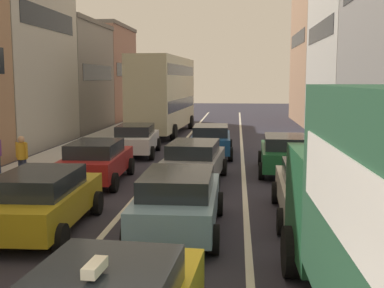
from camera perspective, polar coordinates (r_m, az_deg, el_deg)
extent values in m
cube|color=#B4B4B4|center=(24.77, -13.83, -0.84)|extent=(2.60, 64.00, 0.14)
cube|color=silver|center=(23.62, -2.29, -1.19)|extent=(0.16, 60.00, 0.01)
cube|color=silver|center=(23.41, 5.99, -1.30)|extent=(0.16, 60.00, 0.01)
cube|color=black|center=(27.19, -16.55, 14.00)|extent=(0.02, 7.04, 1.10)
cube|color=gray|center=(36.48, -16.36, 7.52)|extent=(7.00, 8.70, 7.46)
cube|color=black|center=(35.35, -11.03, 8.30)|extent=(0.02, 7.04, 1.10)
cube|color=#66605B|center=(36.70, -16.60, 13.59)|extent=(7.20, 8.70, 0.30)
cube|color=#936B5B|center=(44.79, -12.19, 8.05)|extent=(7.00, 8.70, 8.11)
cube|color=black|center=(43.87, -7.77, 8.69)|extent=(0.02, 7.04, 1.10)
cube|color=#66605B|center=(45.02, -12.35, 13.41)|extent=(7.20, 8.70, 0.30)
cube|color=#9E7556|center=(42.57, 17.17, 10.99)|extent=(7.00, 10.90, 12.68)
cube|color=black|center=(42.05, 12.41, 12.06)|extent=(0.02, 8.80, 1.10)
cube|color=#B2ADA3|center=(31.86, 21.22, 11.34)|extent=(7.00, 10.90, 11.91)
cube|color=black|center=(31.16, 14.89, 12.79)|extent=(0.02, 8.80, 1.10)
cube|color=#1E5933|center=(9.19, 19.42, -6.77)|extent=(2.44, 2.44, 1.90)
cube|color=black|center=(10.25, 17.79, -3.04)|extent=(2.02, 0.06, 0.70)
cube|color=white|center=(5.11, 17.49, -6.21)|extent=(0.09, 4.48, 0.90)
cylinder|color=black|center=(9.31, 11.70, -12.41)|extent=(0.31, 0.96, 0.96)
cube|color=#F2EACC|center=(5.56, -11.46, -14.17)|extent=(0.19, 0.45, 0.12)
cube|color=#759EB7|center=(11.64, -1.59, -7.17)|extent=(1.82, 4.31, 0.70)
cube|color=#1E2328|center=(11.31, -1.72, -4.68)|extent=(1.60, 2.42, 0.52)
cylinder|color=black|center=(13.25, -4.83, -6.90)|extent=(0.22, 0.64, 0.64)
cylinder|color=black|center=(13.07, 3.21, -7.09)|extent=(0.22, 0.64, 0.64)
cylinder|color=black|center=(10.51, -7.61, -10.88)|extent=(0.22, 0.64, 0.64)
cylinder|color=black|center=(10.27, 2.66, -11.26)|extent=(0.22, 0.64, 0.64)
cube|color=#B29319|center=(12.24, -17.26, -6.78)|extent=(1.92, 4.35, 0.70)
cube|color=#1E2328|center=(11.93, -17.71, -4.40)|extent=(1.65, 2.45, 0.52)
cylinder|color=black|center=(13.97, -18.59, -6.52)|extent=(0.24, 0.65, 0.64)
cylinder|color=black|center=(13.39, -11.23, -6.88)|extent=(0.24, 0.65, 0.64)
cylinder|color=black|center=(10.71, -15.35, -10.74)|extent=(0.24, 0.65, 0.64)
cube|color=gray|center=(17.00, 0.28, -2.41)|extent=(2.04, 4.40, 0.70)
cube|color=#1E2328|center=(16.71, 0.18, -0.64)|extent=(1.72, 2.49, 0.52)
cylinder|color=black|center=(18.63, -1.87, -2.61)|extent=(0.26, 0.65, 0.64)
cylinder|color=black|center=(18.39, 3.79, -2.76)|extent=(0.26, 0.65, 0.64)
cylinder|color=black|center=(15.82, -3.80, -4.49)|extent=(0.26, 0.65, 0.64)
cylinder|color=black|center=(15.53, 2.86, -4.71)|extent=(0.26, 0.65, 0.64)
cube|color=#A51E1E|center=(17.41, -11.20, -2.32)|extent=(1.95, 4.36, 0.70)
cube|color=#1E2328|center=(17.13, -11.41, -0.59)|extent=(1.67, 2.46, 0.52)
cylinder|color=black|center=(19.10, -12.75, -2.54)|extent=(0.24, 0.65, 0.64)
cylinder|color=black|center=(18.68, -7.31, -2.65)|extent=(0.24, 0.65, 0.64)
cylinder|color=black|center=(16.36, -15.58, -4.34)|extent=(0.24, 0.65, 0.64)
cylinder|color=black|center=(15.87, -9.26, -4.53)|extent=(0.24, 0.65, 0.64)
cube|color=#194C8C|center=(22.96, 2.26, 0.23)|extent=(1.90, 4.34, 0.70)
cube|color=#1E2328|center=(22.69, 2.25, 1.57)|extent=(1.64, 2.44, 0.52)
cylinder|color=black|center=(24.50, 0.21, -0.12)|extent=(0.23, 0.64, 0.64)
cylinder|color=black|center=(24.44, 4.52, -0.16)|extent=(0.23, 0.64, 0.64)
cylinder|color=black|center=(21.61, -0.30, -1.17)|extent=(0.23, 0.64, 0.64)
cylinder|color=black|center=(21.55, 4.58, -1.22)|extent=(0.23, 0.64, 0.64)
cube|color=silver|center=(23.38, -6.66, 0.32)|extent=(2.07, 4.40, 0.70)
cube|color=#1E2328|center=(23.12, -6.75, 1.63)|extent=(1.73, 2.50, 0.52)
cylinder|color=black|center=(25.01, -8.24, -0.04)|extent=(0.26, 0.65, 0.64)
cylinder|color=black|center=(24.75, -4.05, -0.05)|extent=(0.26, 0.65, 0.64)
cylinder|color=black|center=(22.16, -9.55, -1.06)|extent=(0.26, 0.65, 0.64)
cylinder|color=black|center=(21.88, -4.82, -1.09)|extent=(0.26, 0.65, 0.64)
cube|color=beige|center=(13.09, 14.29, -5.72)|extent=(1.92, 4.35, 0.70)
cube|color=#1E2328|center=(12.78, 14.48, -3.49)|extent=(1.65, 2.45, 0.52)
cylinder|color=black|center=(14.51, 9.90, -5.71)|extent=(0.24, 0.65, 0.64)
cylinder|color=black|center=(14.72, 17.10, -5.74)|extent=(0.24, 0.65, 0.64)
cylinder|color=black|center=(11.69, 10.60, -9.02)|extent=(0.24, 0.65, 0.64)
cylinder|color=black|center=(11.95, 19.55, -8.97)|extent=(0.24, 0.65, 0.64)
cube|color=#19592D|center=(19.17, 10.97, -1.39)|extent=(1.96, 4.36, 0.70)
cube|color=#1E2328|center=(18.90, 11.05, 0.19)|extent=(1.67, 2.47, 0.52)
cylinder|color=black|center=(20.64, 8.16, -1.67)|extent=(0.24, 0.65, 0.64)
cylinder|color=black|center=(20.74, 13.25, -1.75)|extent=(0.24, 0.65, 0.64)
cylinder|color=black|center=(17.76, 8.25, -3.20)|extent=(0.24, 0.65, 0.64)
cylinder|color=black|center=(17.88, 14.16, -3.28)|extent=(0.24, 0.65, 0.64)
cube|color=#BFB793|center=(31.89, -3.37, 4.18)|extent=(3.03, 10.61, 2.40)
cube|color=black|center=(31.87, -3.37, 4.83)|extent=(3.03, 9.99, 0.70)
cube|color=#BFB793|center=(31.84, -3.40, 8.28)|extent=(3.03, 10.61, 2.16)
cube|color=black|center=(31.84, -3.40, 8.71)|extent=(3.03, 9.99, 0.64)
cylinder|color=black|center=(35.93, -4.09, 2.65)|extent=(0.35, 1.01, 1.00)
cylinder|color=black|center=(35.48, -0.14, 2.61)|extent=(0.35, 1.01, 1.00)
cylinder|color=black|center=(29.23, -6.99, 1.46)|extent=(0.35, 1.01, 1.00)
cylinder|color=black|center=(28.68, -2.17, 1.39)|extent=(0.35, 1.01, 1.00)
cylinder|color=#262D47|center=(18.29, -19.66, -2.97)|extent=(0.16, 0.16, 0.82)
cylinder|color=#262D47|center=(18.17, -19.25, -3.02)|extent=(0.16, 0.16, 0.82)
cylinder|color=gold|center=(18.12, -19.56, -0.79)|extent=(0.34, 0.34, 0.60)
sphere|color=tan|center=(18.06, -19.62, 0.53)|extent=(0.24, 0.24, 0.24)
cylinder|color=gold|center=(18.27, -20.05, -0.65)|extent=(0.10, 0.10, 0.55)
cylinder|color=gold|center=(17.96, -19.06, -0.74)|extent=(0.10, 0.10, 0.55)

